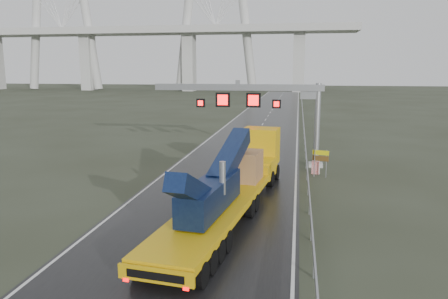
% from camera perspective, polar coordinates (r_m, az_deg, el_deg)
% --- Properties ---
extents(ground, '(400.00, 400.00, 0.00)m').
position_cam_1_polar(ground, '(22.31, -4.79, -11.71)').
color(ground, '#2D3122').
rests_on(ground, ground).
extents(road, '(11.00, 200.00, 0.02)m').
position_cam_1_polar(road, '(60.79, 4.61, 2.59)').
color(road, black).
rests_on(road, ground).
extents(guardrail, '(0.20, 140.00, 1.40)m').
position_cam_1_polar(guardrail, '(50.57, 10.50, 1.61)').
color(guardrail, gray).
rests_on(guardrail, ground).
extents(sign_gantry, '(14.90, 1.20, 7.42)m').
position_cam_1_polar(sign_gantry, '(38.20, 4.93, 6.30)').
color(sign_gantry, '#B6B5B0').
rests_on(sign_gantry, ground).
extents(heavy_haul_truck, '(5.24, 20.34, 4.73)m').
position_cam_1_polar(heavy_haul_truck, '(27.12, 1.71, -3.53)').
color(heavy_haul_truck, '#CBA30B').
rests_on(heavy_haul_truck, ground).
extents(exit_sign_pair, '(1.24, 0.38, 2.18)m').
position_cam_1_polar(exit_sign_pair, '(34.91, 12.50, -1.10)').
color(exit_sign_pair, '#93969B').
rests_on(exit_sign_pair, ground).
extents(striped_barrier, '(0.68, 0.46, 1.05)m').
position_cam_1_polar(striped_barrier, '(36.09, 11.88, -2.32)').
color(striped_barrier, red).
rests_on(striped_barrier, ground).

